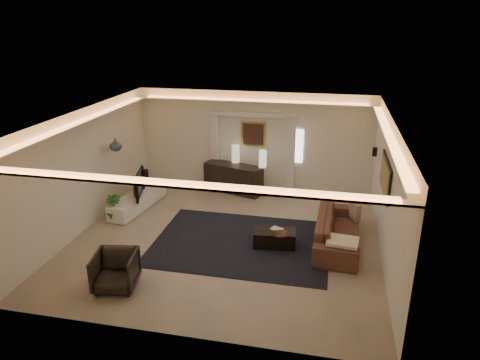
% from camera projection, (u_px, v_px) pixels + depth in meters
% --- Properties ---
extents(floor, '(7.00, 7.00, 0.00)m').
position_uv_depth(floor, '(227.00, 237.00, 10.45)').
color(floor, tan).
rests_on(floor, ground).
extents(ceiling, '(7.00, 7.00, 0.00)m').
position_uv_depth(ceiling, '(225.00, 117.00, 9.44)').
color(ceiling, white).
rests_on(ceiling, ground).
extents(wall_back, '(7.00, 0.00, 7.00)m').
position_uv_depth(wall_back, '(254.00, 140.00, 13.15)').
color(wall_back, '#F0E6CD').
rests_on(wall_back, ground).
extents(wall_front, '(7.00, 0.00, 7.00)m').
position_uv_depth(wall_front, '(172.00, 258.00, 6.74)').
color(wall_front, '#F0E6CD').
rests_on(wall_front, ground).
extents(wall_left, '(0.00, 7.00, 7.00)m').
position_uv_depth(wall_left, '(85.00, 170.00, 10.62)').
color(wall_left, '#F0E6CD').
rests_on(wall_left, ground).
extents(wall_right, '(0.00, 7.00, 7.00)m').
position_uv_depth(wall_right, '(387.00, 192.00, 9.26)').
color(wall_right, '#F0E6CD').
rests_on(wall_right, ground).
extents(cove_soffit, '(7.00, 7.00, 0.04)m').
position_uv_depth(cove_soffit, '(225.00, 130.00, 9.54)').
color(cove_soffit, silver).
rests_on(cove_soffit, ceiling).
extents(daylight_slit, '(0.25, 0.03, 1.00)m').
position_uv_depth(daylight_slit, '(299.00, 146.00, 12.91)').
color(daylight_slit, white).
rests_on(daylight_slit, wall_back).
extents(area_rug, '(4.00, 3.00, 0.01)m').
position_uv_depth(area_rug, '(241.00, 243.00, 10.19)').
color(area_rug, black).
rests_on(area_rug, ground).
extents(pilaster_left, '(0.22, 0.20, 2.20)m').
position_uv_depth(pilaster_left, '(216.00, 150.00, 13.41)').
color(pilaster_left, silver).
rests_on(pilaster_left, ground).
extents(pilaster_right, '(0.22, 0.20, 2.20)m').
position_uv_depth(pilaster_right, '(291.00, 155.00, 12.96)').
color(pilaster_right, silver).
rests_on(pilaster_right, ground).
extents(alcove_header, '(2.52, 0.20, 0.12)m').
position_uv_depth(alcove_header, '(253.00, 114.00, 12.78)').
color(alcove_header, silver).
rests_on(alcove_header, wall_back).
extents(painting_frame, '(0.74, 0.04, 0.74)m').
position_uv_depth(painting_frame, '(253.00, 134.00, 13.06)').
color(painting_frame, tan).
rests_on(painting_frame, wall_back).
extents(painting_canvas, '(0.62, 0.02, 0.62)m').
position_uv_depth(painting_canvas, '(253.00, 134.00, 13.03)').
color(painting_canvas, '#4C2D1E').
rests_on(painting_canvas, wall_back).
extents(art_panel_frame, '(0.04, 1.64, 0.74)m').
position_uv_depth(art_panel_frame, '(386.00, 176.00, 9.46)').
color(art_panel_frame, black).
rests_on(art_panel_frame, wall_right).
extents(art_panel_gold, '(0.02, 1.50, 0.62)m').
position_uv_depth(art_panel_gold, '(385.00, 176.00, 9.46)').
color(art_panel_gold, tan).
rests_on(art_panel_gold, wall_right).
extents(wall_sconce, '(0.12, 0.12, 0.22)m').
position_uv_depth(wall_sconce, '(375.00, 152.00, 11.22)').
color(wall_sconce, black).
rests_on(wall_sconce, wall_right).
extents(wall_niche, '(0.10, 0.55, 0.04)m').
position_uv_depth(wall_niche, '(114.00, 146.00, 11.83)').
color(wall_niche, silver).
rests_on(wall_niche, wall_left).
extents(console, '(1.83, 1.02, 0.87)m').
position_uv_depth(console, '(233.00, 179.00, 13.06)').
color(console, black).
rests_on(console, ground).
extents(lamp_left, '(0.26, 0.26, 0.52)m').
position_uv_depth(lamp_left, '(236.00, 154.00, 13.07)').
color(lamp_left, '#CCBA8F').
rests_on(lamp_left, console).
extents(lamp_right, '(0.26, 0.26, 0.49)m').
position_uv_depth(lamp_right, '(263.00, 159.00, 12.64)').
color(lamp_right, beige).
rests_on(lamp_right, console).
extents(media_ledge, '(0.82, 2.20, 0.40)m').
position_uv_depth(media_ledge, '(138.00, 201.00, 11.95)').
color(media_ledge, white).
rests_on(media_ledge, ground).
extents(tv, '(1.15, 0.45, 0.66)m').
position_uv_depth(tv, '(135.00, 183.00, 11.65)').
color(tv, black).
rests_on(tv, media_ledge).
extents(figurine, '(0.17, 0.17, 0.41)m').
position_uv_depth(figurine, '(146.00, 176.00, 12.58)').
color(figurine, black).
rests_on(figurine, media_ledge).
extents(ginger_jar, '(0.38, 0.38, 0.33)m').
position_uv_depth(ginger_jar, '(116.00, 144.00, 11.30)').
color(ginger_jar, slate).
rests_on(ginger_jar, wall_niche).
extents(plant, '(0.45, 0.45, 0.70)m').
position_uv_depth(plant, '(113.00, 209.00, 11.15)').
color(plant, '#26561C').
rests_on(plant, ground).
extents(sofa, '(2.47, 1.05, 0.71)m').
position_uv_depth(sofa, '(338.00, 231.00, 10.00)').
color(sofa, black).
rests_on(sofa, ground).
extents(throw_blanket, '(0.69, 0.59, 0.07)m').
position_uv_depth(throw_blanket, '(343.00, 241.00, 9.11)').
color(throw_blanket, silver).
rests_on(throw_blanket, sofa).
extents(throw_pillow, '(0.27, 0.43, 0.42)m').
position_uv_depth(throw_pillow, '(355.00, 211.00, 10.54)').
color(throw_pillow, '#9B7E67').
rests_on(throw_pillow, sofa).
extents(coffee_table, '(0.98, 0.61, 0.35)m').
position_uv_depth(coffee_table, '(275.00, 238.00, 10.00)').
color(coffee_table, black).
rests_on(coffee_table, ground).
extents(bowl, '(0.41, 0.41, 0.08)m').
position_uv_depth(bowl, '(281.00, 234.00, 9.65)').
color(bowl, '#442A1B').
rests_on(bowl, coffee_table).
extents(magazine, '(0.32, 0.28, 0.03)m').
position_uv_depth(magazine, '(277.00, 228.00, 9.97)').
color(magazine, silver).
rests_on(magazine, coffee_table).
extents(armchair, '(0.91, 0.93, 0.73)m').
position_uv_depth(armchair, '(116.00, 271.00, 8.40)').
color(armchair, black).
rests_on(armchair, ground).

